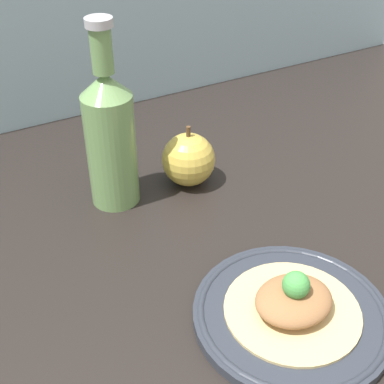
% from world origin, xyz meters
% --- Properties ---
extents(ground_plane, '(1.80, 1.10, 0.04)m').
position_xyz_m(ground_plane, '(0.00, 0.00, -0.02)').
color(ground_plane, black).
extents(plate, '(0.24, 0.24, 0.02)m').
position_xyz_m(plate, '(0.09, -0.13, 0.01)').
color(plate, '#2D333D').
rests_on(plate, ground_plane).
extents(plated_food, '(0.17, 0.17, 0.06)m').
position_xyz_m(plated_food, '(0.09, -0.13, 0.03)').
color(plated_food, '#D6BC7F').
rests_on(plated_food, plate).
extents(cider_bottle, '(0.08, 0.08, 0.29)m').
position_xyz_m(cider_bottle, '(0.00, 0.21, 0.12)').
color(cider_bottle, '#729E5B').
rests_on(cider_bottle, ground_plane).
extents(apple, '(0.09, 0.09, 0.10)m').
position_xyz_m(apple, '(0.12, 0.20, 0.04)').
color(apple, gold).
rests_on(apple, ground_plane).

